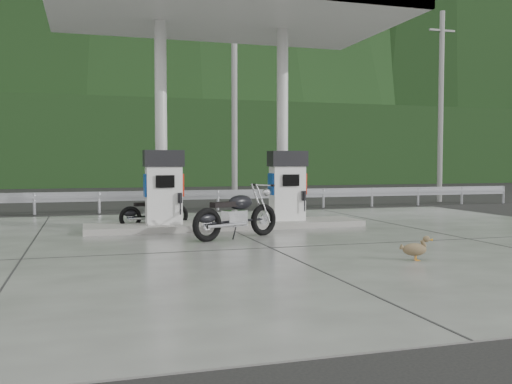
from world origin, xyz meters
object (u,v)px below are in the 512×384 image
object	(u,v)px
motorcycle_left	(236,215)
motorcycle_right	(154,212)
gas_pump_left	(164,187)
duck	(415,250)
gas_pump_right	(287,186)

from	to	relation	value
motorcycle_left	motorcycle_right	distance (m)	2.99
gas_pump_left	motorcycle_left	distance (m)	2.42
duck	motorcycle_right	bearing A→B (deg)	136.28
gas_pump_right	duck	world-z (taller)	gas_pump_right
motorcycle_right	gas_pump_right	bearing A→B (deg)	-23.72
gas_pump_left	duck	size ratio (longest dim) A/B	3.62
gas_pump_left	motorcycle_left	size ratio (longest dim) A/B	0.84
gas_pump_right	motorcycle_right	world-z (taller)	gas_pump_right
gas_pump_right	duck	xyz separation A→B (m)	(0.29, -5.53, -0.87)
gas_pump_left	duck	xyz separation A→B (m)	(3.49, -5.53, -0.87)
motorcycle_left	duck	size ratio (longest dim) A/B	4.32
gas_pump_left	gas_pump_right	bearing A→B (deg)	0.00
motorcycle_right	duck	bearing A→B (deg)	-72.36
gas_pump_left	motorcycle_right	size ratio (longest dim) A/B	1.05
gas_pump_right	motorcycle_left	bearing A→B (deg)	-133.89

